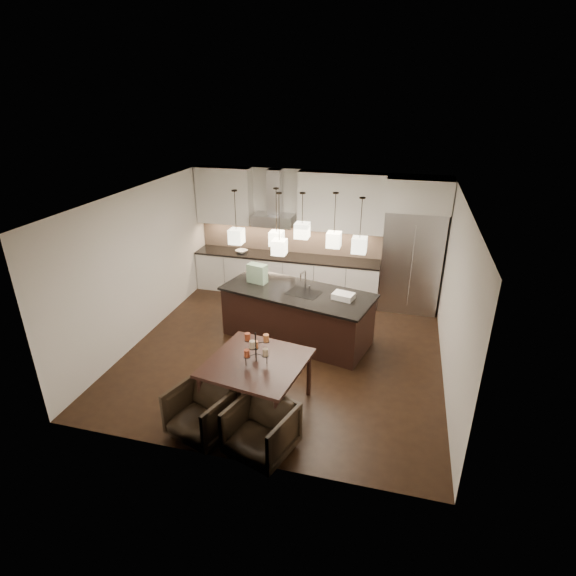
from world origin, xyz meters
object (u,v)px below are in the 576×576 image
(island_body, at_px, (297,316))
(dining_table, at_px, (257,384))
(armchair_right, at_px, (261,430))
(refrigerator, at_px, (411,261))
(armchair_left, at_px, (202,412))

(island_body, height_order, dining_table, island_body)
(armchair_right, bearing_deg, dining_table, 129.25)
(refrigerator, distance_m, armchair_left, 5.49)
(island_body, bearing_deg, armchair_left, -89.02)
(island_body, relative_size, armchair_left, 3.40)
(armchair_left, relative_size, armchair_right, 1.00)
(refrigerator, xyz_separation_m, island_body, (-1.99, -1.91, -0.60))
(dining_table, xyz_separation_m, armchair_left, (-0.55, -0.72, -0.04))
(refrigerator, relative_size, armchair_right, 2.72)
(refrigerator, height_order, island_body, refrigerator)
(island_body, relative_size, dining_table, 2.01)
(dining_table, relative_size, armchair_right, 1.69)
(island_body, height_order, armchair_left, island_body)
(island_body, bearing_deg, dining_table, -78.73)
(refrigerator, height_order, armchair_right, refrigerator)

